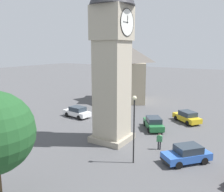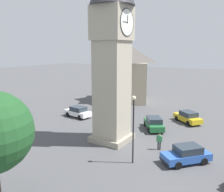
# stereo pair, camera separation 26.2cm
# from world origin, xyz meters

# --- Properties ---
(ground_plane) EXTENTS (200.00, 200.00, 0.00)m
(ground_plane) POSITION_xyz_m (0.00, 0.00, 0.00)
(ground_plane) COLOR #4C4C4F
(clock_tower) EXTENTS (4.47, 4.47, 19.25)m
(clock_tower) POSITION_xyz_m (0.00, 0.00, 11.21)
(clock_tower) COLOR gray
(clock_tower) RESTS_ON ground
(car_blue_kerb) EXTENTS (4.22, 3.97, 1.53)m
(car_blue_kerb) POSITION_xyz_m (0.94, 8.12, 0.76)
(car_blue_kerb) COLOR #2D5BB7
(car_blue_kerb) RESTS_ON ground
(car_red_corner) EXTENTS (2.20, 4.31, 1.53)m
(car_red_corner) POSITION_xyz_m (-4.87, -8.90, 0.76)
(car_red_corner) COLOR white
(car_red_corner) RESTS_ON ground
(car_white_side) EXTENTS (3.85, 4.30, 1.53)m
(car_white_side) POSITION_xyz_m (-10.63, 5.04, 0.76)
(car_white_side) COLOR gold
(car_white_side) RESTS_ON ground
(car_black_far) EXTENTS (4.34, 3.78, 1.53)m
(car_black_far) POSITION_xyz_m (-5.69, 2.35, 0.76)
(car_black_far) COLOR #236B38
(car_black_far) RESTS_ON ground
(pedestrian) EXTENTS (0.33, 0.53, 1.69)m
(pedestrian) POSITION_xyz_m (-0.39, 5.14, 1.01)
(pedestrian) COLOR black
(pedestrian) RESTS_ON ground
(building_shop_left) EXTENTS (10.73, 10.53, 10.49)m
(building_shop_left) POSITION_xyz_m (-18.41, -8.59, 5.35)
(building_shop_left) COLOR tan
(building_shop_left) RESTS_ON ground
(lamp_post) EXTENTS (0.36, 0.36, 5.86)m
(lamp_post) POSITION_xyz_m (3.42, 4.29, 3.83)
(lamp_post) COLOR black
(lamp_post) RESTS_ON ground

